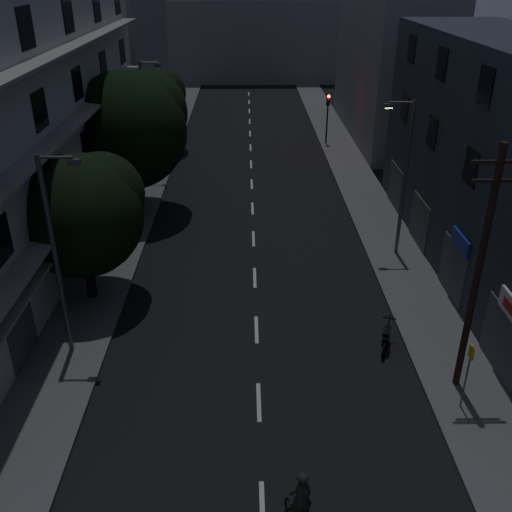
{
  "coord_description": "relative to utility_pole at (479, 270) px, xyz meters",
  "views": [
    {
      "loc": [
        -0.38,
        -9.1,
        13.82
      ],
      "look_at": [
        0.0,
        12.0,
        3.0
      ],
      "focal_mm": 40.0,
      "sensor_mm": 36.0,
      "label": 1
    }
  ],
  "objects": [
    {
      "name": "ground",
      "position": [
        -7.25,
        17.76,
        -4.87
      ],
      "size": [
        160.0,
        160.0,
        0.0
      ],
      "primitive_type": "plane",
      "color": "black",
      "rests_on": "ground"
    },
    {
      "name": "sidewalk_left",
      "position": [
        -14.75,
        17.76,
        -4.79
      ],
      "size": [
        3.0,
        90.0,
        0.15
      ],
      "primitive_type": "cube",
      "color": "#565659",
      "rests_on": "ground"
    },
    {
      "name": "sidewalk_right",
      "position": [
        0.25,
        17.76,
        -4.79
      ],
      "size": [
        3.0,
        90.0,
        0.15
      ],
      "primitive_type": "cube",
      "color": "#565659",
      "rests_on": "ground"
    },
    {
      "name": "lane_markings",
      "position": [
        -7.25,
        24.01,
        -4.86
      ],
      "size": [
        0.15,
        60.5,
        0.01
      ],
      "color": "beige",
      "rests_on": "ground"
    },
    {
      "name": "building_left",
      "position": [
        -19.23,
        10.76,
        2.13
      ],
      "size": [
        7.0,
        36.0,
        14.0
      ],
      "color": "#B7B7B1",
      "rests_on": "ground"
    },
    {
      "name": "building_far_left",
      "position": [
        -19.25,
        40.76,
        3.13
      ],
      "size": [
        6.0,
        20.0,
        16.0
      ],
      "primitive_type": "cube",
      "color": "slate",
      "rests_on": "ground"
    },
    {
      "name": "building_far_right",
      "position": [
        4.75,
        34.76,
        1.63
      ],
      "size": [
        6.0,
        20.0,
        13.0
      ],
      "primitive_type": "cube",
      "color": "slate",
      "rests_on": "ground"
    },
    {
      "name": "building_far_end",
      "position": [
        -7.25,
        62.76,
        0.13
      ],
      "size": [
        24.0,
        8.0,
        10.0
      ],
      "primitive_type": "cube",
      "color": "slate",
      "rests_on": "ground"
    },
    {
      "name": "tree_near",
      "position": [
        -14.75,
        6.54,
        -0.52
      ],
      "size": [
        5.44,
        5.44,
        6.71
      ],
      "color": "black",
      "rests_on": "sidewalk_left"
    },
    {
      "name": "tree_mid",
      "position": [
        -14.43,
        16.81,
        0.57
      ],
      "size": [
        6.88,
        6.88,
        8.46
      ],
      "color": "black",
      "rests_on": "sidewalk_left"
    },
    {
      "name": "tree_far",
      "position": [
        -14.98,
        29.83,
        -0.66
      ],
      "size": [
        5.24,
        5.24,
        6.48
      ],
      "color": "black",
      "rests_on": "sidewalk_left"
    },
    {
      "name": "traffic_signal_far_right",
      "position": [
        -0.77,
        31.43,
        -1.77
      ],
      "size": [
        0.28,
        0.37,
        4.1
      ],
      "color": "black",
      "rests_on": "sidewalk_right"
    },
    {
      "name": "traffic_signal_far_left",
      "position": [
        -13.61,
        33.32,
        -1.77
      ],
      "size": [
        0.28,
        0.37,
        4.1
      ],
      "color": "black",
      "rests_on": "sidewalk_left"
    },
    {
      "name": "street_lamp_left_near",
      "position": [
        -14.53,
        2.31,
        -0.27
      ],
      "size": [
        1.51,
        0.25,
        8.0
      ],
      "color": "#525459",
      "rests_on": "sidewalk_left"
    },
    {
      "name": "street_lamp_right",
      "position": [
        0.2,
        10.65,
        -0.27
      ],
      "size": [
        1.51,
        0.25,
        8.0
      ],
      "color": "#54585C",
      "rests_on": "sidewalk_right"
    },
    {
      "name": "street_lamp_left_far",
      "position": [
        -14.51,
        23.08,
        -0.27
      ],
      "size": [
        1.51,
        0.25,
        8.0
      ],
      "color": "slate",
      "rests_on": "sidewalk_left"
    },
    {
      "name": "utility_pole",
      "position": [
        0.0,
        0.0,
        0.0
      ],
      "size": [
        1.8,
        0.24,
        9.0
      ],
      "color": "black",
      "rests_on": "sidewalk_right"
    },
    {
      "name": "bus_stop_sign",
      "position": [
        -0.26,
        -1.24,
        -2.98
      ],
      "size": [
        0.06,
        0.35,
        2.52
      ],
      "color": "#595B60",
      "rests_on": "sidewalk_right"
    },
    {
      "name": "motorcycle",
      "position": [
        -2.07,
        2.36,
        -4.39
      ],
      "size": [
        0.85,
        1.82,
        1.21
      ],
      "rotation": [
        0.0,
        0.0,
        -0.34
      ],
      "color": "black",
      "rests_on": "ground"
    }
  ]
}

